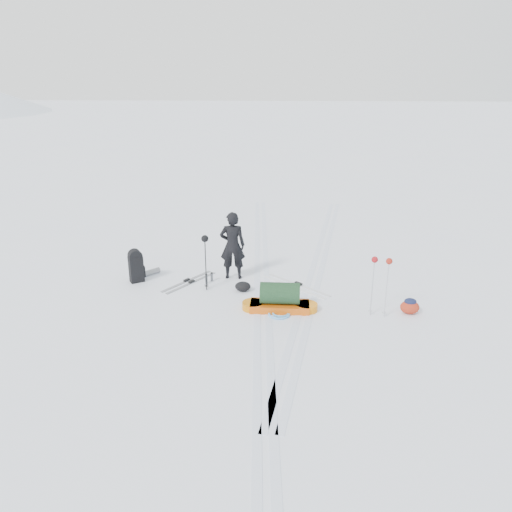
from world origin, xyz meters
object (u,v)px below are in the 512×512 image
object	(u,v)px
expedition_rucksack	(138,266)
ski_poles_black	(205,245)
skier	(232,246)
pulk_sled	(280,300)

from	to	relation	value
expedition_rucksack	ski_poles_black	xyz separation A→B (m)	(1.78, -0.41, 0.73)
skier	expedition_rucksack	xyz separation A→B (m)	(-2.33, -0.36, -0.47)
skier	ski_poles_black	distance (m)	0.98
expedition_rucksack	ski_poles_black	distance (m)	1.97
pulk_sled	skier	bearing A→B (deg)	124.79
skier	pulk_sled	bearing A→B (deg)	120.33
expedition_rucksack	ski_poles_black	world-z (taller)	ski_poles_black
expedition_rucksack	pulk_sled	bearing A→B (deg)	-53.69
pulk_sled	ski_poles_black	xyz separation A→B (m)	(-1.78, 0.99, 0.87)
pulk_sled	expedition_rucksack	world-z (taller)	expedition_rucksack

